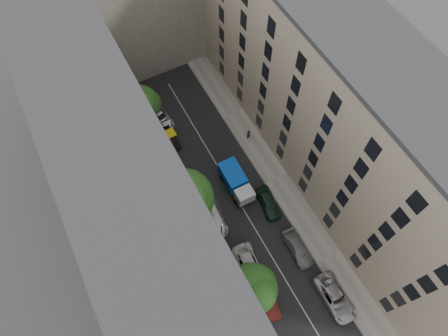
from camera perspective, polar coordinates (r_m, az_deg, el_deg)
ground at (r=47.60m, az=1.78°, el=-4.25°), size 120.00×120.00×0.00m
road_surface at (r=47.59m, az=1.78°, el=-4.25°), size 8.00×44.00×0.02m
sidewalk_left at (r=46.63m, az=-4.19°, el=-7.09°), size 3.00×44.00×0.15m
sidewalk_right at (r=49.05m, az=7.42°, el=-1.44°), size 3.00×44.00×0.15m
building_left at (r=37.27m, az=-12.83°, el=-5.00°), size 8.00×44.00×20.00m
building_right at (r=43.04m, az=15.22°, el=7.73°), size 8.00×44.00×20.00m
tarp_truck at (r=46.95m, az=1.72°, el=-1.98°), size 2.29×5.51×2.53m
car_left_1 at (r=43.52m, az=6.08°, el=-18.16°), size 2.02×4.59×1.47m
car_left_2 at (r=44.25m, az=3.54°, el=-13.60°), size 2.69×5.01×1.34m
car_left_3 at (r=45.83m, az=-1.44°, el=-6.99°), size 2.71×5.36×1.49m
car_left_4 at (r=47.67m, az=-3.95°, el=-2.47°), size 1.81×3.93×1.30m
car_left_5 at (r=51.35m, az=-7.70°, el=4.27°), size 1.53×3.94×1.28m
car_left_6 at (r=53.30m, az=-9.30°, el=7.17°), size 3.19×5.57×1.46m
car_right_0 at (r=44.82m, az=15.61°, el=-17.40°), size 2.62×5.49×1.51m
car_right_1 at (r=45.39m, az=10.52°, el=-11.24°), size 2.05×4.70×1.34m
car_right_2 at (r=46.78m, az=6.37°, el=-4.95°), size 2.34×4.59×1.50m
tree_near at (r=38.40m, az=4.21°, el=-16.96°), size 5.08×4.77×8.43m
tree_mid at (r=40.06m, az=-5.56°, el=-4.54°), size 6.28×6.15×10.22m
tree_far at (r=49.15m, az=-11.68°, el=8.77°), size 4.93×4.59×7.61m
lamp_post at (r=41.79m, az=-0.36°, el=-9.14°), size 0.36×0.36×6.11m
pedestrian at (r=50.90m, az=3.51°, el=4.81°), size 0.67×0.54×1.61m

